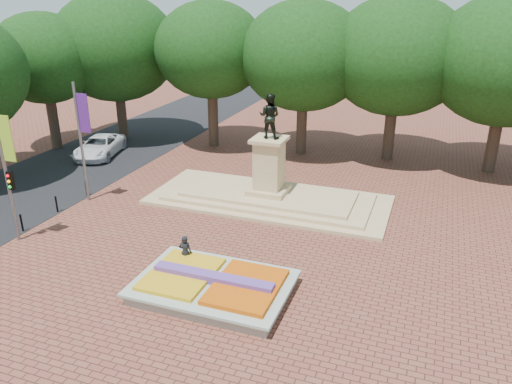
{
  "coord_description": "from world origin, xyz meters",
  "views": [
    {
      "loc": [
        8.71,
        -17.86,
        11.59
      ],
      "look_at": [
        0.66,
        4.01,
        2.2
      ],
      "focal_mm": 35.0,
      "sensor_mm": 36.0,
      "label": 1
    }
  ],
  "objects": [
    {
      "name": "ground",
      "position": [
        0.0,
        0.0,
        0.0
      ],
      "size": [
        90.0,
        90.0,
        0.0
      ],
      "primitive_type": "plane",
      "color": "brown",
      "rests_on": "ground"
    },
    {
      "name": "asphalt_street",
      "position": [
        -15.0,
        5.0,
        0.01
      ],
      "size": [
        9.0,
        90.0,
        0.02
      ],
      "primitive_type": "cube",
      "color": "black",
      "rests_on": "ground"
    },
    {
      "name": "flower_bed",
      "position": [
        1.03,
        -2.0,
        0.38
      ],
      "size": [
        6.3,
        4.3,
        0.91
      ],
      "color": "gray",
      "rests_on": "ground"
    },
    {
      "name": "monument",
      "position": [
        0.0,
        8.0,
        0.88
      ],
      "size": [
        14.0,
        6.0,
        6.4
      ],
      "color": "tan",
      "rests_on": "ground"
    },
    {
      "name": "tree_row_back",
      "position": [
        2.33,
        18.0,
        6.67
      ],
      "size": [
        44.8,
        8.8,
        10.43
      ],
      "color": "#34241C",
      "rests_on": "ground"
    },
    {
      "name": "banner_poles",
      "position": [
        -10.08,
        -1.31,
        3.88
      ],
      "size": [
        0.88,
        11.17,
        7.0
      ],
      "color": "slate",
      "rests_on": "ground"
    },
    {
      "name": "bollard_row",
      "position": [
        -10.7,
        -1.5,
        0.53
      ],
      "size": [
        0.12,
        13.12,
        0.98
      ],
      "color": "black",
      "rests_on": "ground"
    },
    {
      "name": "van",
      "position": [
        -14.83,
        11.97,
        0.75
      ],
      "size": [
        3.8,
        5.88,
        1.51
      ],
      "primitive_type": "imported",
      "rotation": [
        0.0,
        0.0,
        0.26
      ],
      "color": "silver",
      "rests_on": "ground"
    },
    {
      "name": "pedestrian",
      "position": [
        -1.01,
        -0.57,
        0.81
      ],
      "size": [
        0.65,
        0.48,
        1.61
      ],
      "primitive_type": "imported",
      "rotation": [
        0.0,
        0.0,
        3.31
      ],
      "color": "black",
      "rests_on": "ground"
    }
  ]
}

